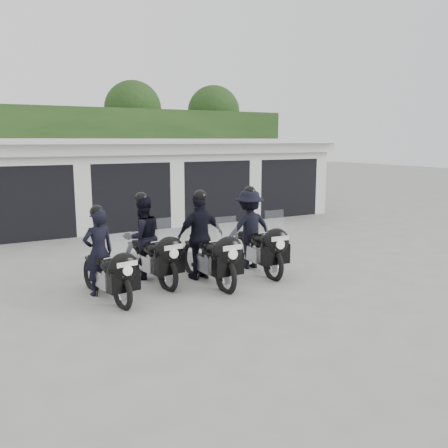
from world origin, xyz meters
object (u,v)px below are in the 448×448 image
police_bike_c (204,242)px  police_bike_d (253,233)px  police_bike_b (147,243)px  police_bike_a (105,261)px

police_bike_c → police_bike_d: 1.39m
police_bike_c → police_bike_d: (1.36, 0.26, 0.00)m
police_bike_b → police_bike_d: bearing=-16.5°
police_bike_d → police_bike_b: bearing=174.5°
police_bike_a → police_bike_b: bearing=25.5°
police_bike_a → police_bike_c: 2.12m
police_bike_b → police_bike_c: (1.03, -0.63, 0.03)m
police_bike_a → police_bike_c: (2.11, 0.10, 0.12)m
police_bike_d → police_bike_a: bearing=-170.7°
police_bike_a → police_bike_d: (3.48, 0.36, 0.13)m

